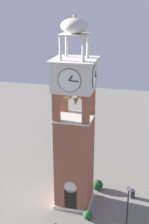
{
  "coord_description": "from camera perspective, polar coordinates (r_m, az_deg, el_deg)",
  "views": [
    {
      "loc": [
        5.87,
        -24.15,
        18.05
      ],
      "look_at": [
        0.0,
        0.0,
        9.01
      ],
      "focal_mm": 50.1,
      "sensor_mm": 36.0,
      "label": 1
    }
  ],
  "objects": [
    {
      "name": "clock_tower",
      "position": [
        27.25,
        -0.0,
        -4.23
      ],
      "size": [
        3.62,
        3.62,
        16.91
      ],
      "color": "#93543D",
      "rests_on": "ground"
    },
    {
      "name": "ground",
      "position": [
        30.71,
        0.0,
        -16.01
      ],
      "size": [
        80.0,
        80.0,
        0.0
      ],
      "primitive_type": "plane",
      "color": "gray"
    },
    {
      "name": "shrub_left_of_tower",
      "position": [
        28.55,
        2.4,
        -18.29
      ],
      "size": [
        0.84,
        0.84,
        0.74
      ],
      "primitive_type": "ellipsoid",
      "color": "#234C28",
      "rests_on": "ground"
    },
    {
      "name": "lamp_post",
      "position": [
        27.15,
        9.77,
        -15.21
      ],
      "size": [
        0.36,
        0.36,
        3.62
      ],
      "color": "black",
      "rests_on": "ground"
    },
    {
      "name": "trash_bin",
      "position": [
        31.5,
        10.47,
        -14.47
      ],
      "size": [
        0.52,
        0.52,
        0.8
      ],
      "primitive_type": "cylinder",
      "color": "#2D2D33",
      "rests_on": "ground"
    },
    {
      "name": "shrub_near_entry",
      "position": [
        32.15,
        4.17,
        -13.13
      ],
      "size": [
        1.14,
        1.14,
        1.03
      ],
      "primitive_type": "ellipsoid",
      "color": "#234C28",
      "rests_on": "ground"
    }
  ]
}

